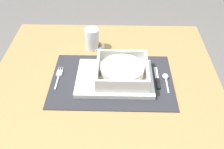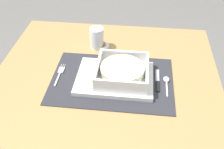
{
  "view_description": "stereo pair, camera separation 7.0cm",
  "coord_description": "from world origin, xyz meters",
  "views": [
    {
      "loc": [
        0.05,
        -0.83,
        1.42
      ],
      "look_at": [
        0.03,
        -0.04,
        0.77
      ],
      "focal_mm": 43.8,
      "sensor_mm": 36.0,
      "label": 1
    },
    {
      "loc": [
        0.12,
        -0.83,
        1.42
      ],
      "look_at": [
        0.03,
        -0.04,
        0.77
      ],
      "focal_mm": 43.8,
      "sensor_mm": 36.0,
      "label": 2
    }
  ],
  "objects": [
    {
      "name": "fork",
      "position": [
        -0.18,
        -0.02,
        0.75
      ],
      "size": [
        0.02,
        0.13,
        0.0
      ],
      "rotation": [
        0.0,
        0.0,
        -0.04
      ],
      "color": "silver",
      "rests_on": "placemat"
    },
    {
      "name": "drinking_glass",
      "position": [
        -0.06,
        0.18,
        0.78
      ],
      "size": [
        0.06,
        0.06,
        0.09
      ],
      "color": "white",
      "rests_on": "dining_table"
    },
    {
      "name": "porridge_bowl",
      "position": [
        0.06,
        -0.03,
        0.78
      ],
      "size": [
        0.19,
        0.19,
        0.05
      ],
      "color": "white",
      "rests_on": "serving_plate"
    },
    {
      "name": "condiment_saucer",
      "position": [
        -0.04,
        0.18,
        0.75
      ],
      "size": [
        0.06,
        0.06,
        0.03
      ],
      "color": "white",
      "rests_on": "dining_table"
    },
    {
      "name": "dining_table",
      "position": [
        0.0,
        0.0,
        0.63
      ],
      "size": [
        0.88,
        0.77,
        0.74
      ],
      "color": "#B2844C",
      "rests_on": "ground"
    },
    {
      "name": "butter_knife",
      "position": [
        0.2,
        -0.03,
        0.75
      ],
      "size": [
        0.01,
        0.13,
        0.01
      ],
      "rotation": [
        0.0,
        0.0,
        -0.0
      ],
      "color": "black",
      "rests_on": "placemat"
    },
    {
      "name": "placemat",
      "position": [
        0.03,
        -0.04,
        0.74
      ],
      "size": [
        0.46,
        0.32,
        0.0
      ],
      "primitive_type": "cube",
      "color": "#2D2D33",
      "rests_on": "dining_table"
    },
    {
      "name": "spoon",
      "position": [
        0.23,
        -0.03,
        0.75
      ],
      "size": [
        0.02,
        0.11,
        0.01
      ],
      "rotation": [
        0.0,
        0.0,
        0.04
      ],
      "color": "silver",
      "rests_on": "placemat"
    },
    {
      "name": "serving_plate",
      "position": [
        0.04,
        -0.04,
        0.75
      ],
      "size": [
        0.29,
        0.21,
        0.02
      ],
      "primitive_type": "cube",
      "color": "white",
      "rests_on": "placemat"
    }
  ]
}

